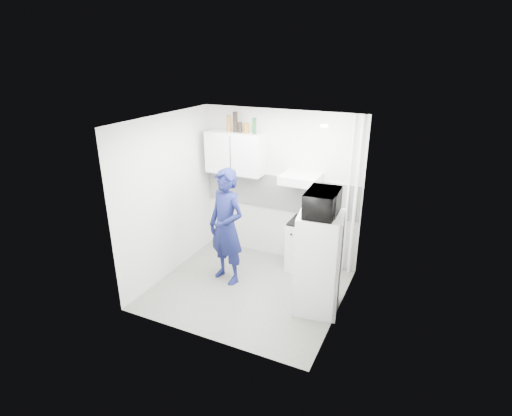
% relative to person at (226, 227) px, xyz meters
% --- Properties ---
extents(floor, '(2.80, 2.80, 0.00)m').
position_rel_person_xyz_m(floor, '(0.43, -0.13, -0.92)').
color(floor, slate).
rests_on(floor, ground).
extents(ceiling, '(2.80, 2.80, 0.00)m').
position_rel_person_xyz_m(ceiling, '(0.43, -0.13, 1.68)').
color(ceiling, white).
rests_on(ceiling, wall_back).
extents(wall_back, '(2.80, 0.00, 2.80)m').
position_rel_person_xyz_m(wall_back, '(0.43, 1.12, 0.38)').
color(wall_back, silver).
rests_on(wall_back, floor).
extents(wall_left, '(0.00, 2.60, 2.60)m').
position_rel_person_xyz_m(wall_left, '(-0.97, -0.13, 0.38)').
color(wall_left, silver).
rests_on(wall_left, floor).
extents(wall_right, '(0.00, 2.60, 2.60)m').
position_rel_person_xyz_m(wall_right, '(1.83, -0.13, 0.38)').
color(wall_right, silver).
rests_on(wall_right, floor).
extents(person, '(0.78, 0.62, 1.85)m').
position_rel_person_xyz_m(person, '(0.00, 0.00, 0.00)').
color(person, '#121748').
rests_on(person, floor).
extents(stove, '(0.52, 0.52, 0.84)m').
position_rel_person_xyz_m(stove, '(1.00, 0.87, -0.50)').
color(stove, white).
rests_on(stove, floor).
extents(fridge, '(0.69, 0.69, 1.45)m').
position_rel_person_xyz_m(fridge, '(1.53, -0.15, -0.20)').
color(fridge, white).
rests_on(fridge, floor).
extents(stove_top, '(0.50, 0.50, 0.03)m').
position_rel_person_xyz_m(stove_top, '(1.00, 0.87, -0.07)').
color(stove_top, black).
rests_on(stove_top, stove).
extents(saucepan, '(0.19, 0.19, 0.11)m').
position_rel_person_xyz_m(saucepan, '(1.00, 0.86, -0.00)').
color(saucepan, silver).
rests_on(saucepan, stove_top).
extents(microwave, '(0.62, 0.44, 0.33)m').
position_rel_person_xyz_m(microwave, '(1.53, -0.15, 0.70)').
color(microwave, black).
rests_on(microwave, fridge).
extents(bottle_c, '(0.07, 0.07, 0.27)m').
position_rel_person_xyz_m(bottle_c, '(-0.43, 0.94, 1.41)').
color(bottle_c, brown).
rests_on(bottle_c, upper_cabinet).
extents(bottle_d, '(0.08, 0.08, 0.33)m').
position_rel_person_xyz_m(bottle_d, '(-0.31, 0.94, 1.44)').
color(bottle_d, black).
rests_on(bottle_d, upper_cabinet).
extents(canister_a, '(0.07, 0.07, 0.17)m').
position_rel_person_xyz_m(canister_a, '(-0.22, 0.94, 1.36)').
color(canister_a, black).
rests_on(canister_a, upper_cabinet).
extents(canister_b, '(0.09, 0.09, 0.16)m').
position_rel_person_xyz_m(canister_b, '(-0.11, 0.94, 1.36)').
color(canister_b, brown).
rests_on(canister_b, upper_cabinet).
extents(bottle_e, '(0.07, 0.07, 0.26)m').
position_rel_person_xyz_m(bottle_e, '(0.03, 0.94, 1.41)').
color(bottle_e, '#144C1E').
rests_on(bottle_e, upper_cabinet).
extents(upper_cabinet, '(1.00, 0.35, 0.70)m').
position_rel_person_xyz_m(upper_cabinet, '(-0.32, 0.94, 0.93)').
color(upper_cabinet, white).
rests_on(upper_cabinet, wall_back).
extents(range_hood, '(0.60, 0.50, 0.14)m').
position_rel_person_xyz_m(range_hood, '(0.88, 0.87, 0.65)').
color(range_hood, white).
rests_on(range_hood, wall_back).
extents(backsplash, '(2.74, 0.03, 0.60)m').
position_rel_person_xyz_m(backsplash, '(0.43, 1.10, 0.28)').
color(backsplash, white).
rests_on(backsplash, wall_back).
extents(pipe_a, '(0.05, 0.05, 2.60)m').
position_rel_person_xyz_m(pipe_a, '(1.73, 1.04, 0.38)').
color(pipe_a, white).
rests_on(pipe_a, floor).
extents(pipe_b, '(0.04, 0.04, 2.60)m').
position_rel_person_xyz_m(pipe_b, '(1.61, 1.04, 0.38)').
color(pipe_b, white).
rests_on(pipe_b, floor).
extents(ceiling_spot_fixture, '(0.10, 0.10, 0.02)m').
position_rel_person_xyz_m(ceiling_spot_fixture, '(1.43, 0.07, 1.65)').
color(ceiling_spot_fixture, white).
rests_on(ceiling_spot_fixture, ceiling).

